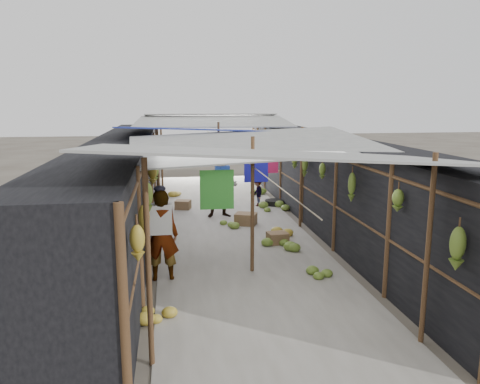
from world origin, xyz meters
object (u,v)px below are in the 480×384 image
vendor_seated (257,192)px  shopper_blue (222,187)px  black_basin (274,203)px  vendor_elderly (161,235)px  crate_near (278,238)px

vendor_seated → shopper_blue: bearing=-53.3°
black_basin → vendor_seated: bearing=-172.6°
vendor_elderly → vendor_seated: (2.85, 5.71, -0.39)m
black_basin → vendor_elderly: (-3.40, -5.78, 0.76)m
black_basin → vendor_seated: vendor_seated is taller
crate_near → black_basin: 4.05m
vendor_elderly → shopper_blue: bearing=-105.0°
vendor_elderly → black_basin: bearing=-115.7°
crate_near → vendor_elderly: vendor_elderly is taller
black_basin → shopper_blue: shopper_blue is taller
shopper_blue → vendor_elderly: bearing=-111.2°
crate_near → vendor_elderly: 3.24m
crate_near → shopper_blue: (-0.96, 2.70, 0.74)m
vendor_elderly → shopper_blue: size_ratio=0.97×
shopper_blue → vendor_seated: (1.23, 1.19, -0.42)m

